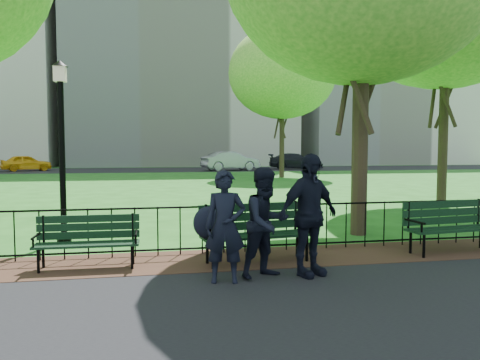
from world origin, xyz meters
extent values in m
plane|color=#1F5A17|center=(0.00, 0.00, 0.00)|extent=(120.00, 120.00, 0.00)
cube|color=#3E2519|center=(0.00, 1.50, 0.01)|extent=(60.00, 1.60, 0.01)
cube|color=black|center=(0.00, 35.00, 0.01)|extent=(70.00, 9.00, 0.01)
cylinder|color=black|center=(0.00, 2.00, 0.88)|extent=(24.00, 0.04, 0.04)
cylinder|color=black|center=(0.00, 2.00, 0.12)|extent=(24.00, 0.04, 0.04)
cylinder|color=black|center=(0.00, 2.00, 0.45)|extent=(0.02, 0.02, 0.90)
cube|color=beige|center=(2.00, 48.00, 15.00)|extent=(24.00, 15.00, 30.00)
cube|color=white|center=(26.00, 48.00, 12.00)|extent=(20.00, 15.00, 24.00)
cube|color=black|center=(0.25, 1.17, 0.48)|extent=(1.96, 0.75, 0.04)
cube|color=black|center=(0.21, 1.44, 0.84)|extent=(1.90, 0.28, 0.48)
cylinder|color=black|center=(-0.55, 0.87, 0.24)|extent=(0.05, 0.05, 0.48)
cylinder|color=black|center=(1.09, 1.08, 0.24)|extent=(0.05, 0.05, 0.48)
cylinder|color=black|center=(-0.60, 1.25, 0.24)|extent=(0.05, 0.05, 0.48)
cylinder|color=black|center=(1.04, 1.46, 0.24)|extent=(0.05, 0.05, 0.48)
cylinder|color=black|center=(-0.65, 1.05, 0.67)|extent=(0.12, 0.59, 0.04)
cylinder|color=black|center=(1.14, 1.28, 0.67)|extent=(0.12, 0.59, 0.04)
ellipsoid|color=black|center=(-0.62, 0.95, 0.76)|extent=(0.51, 0.39, 0.52)
cube|color=black|center=(-2.53, 1.30, 0.41)|extent=(1.64, 0.45, 0.04)
cube|color=black|center=(-2.53, 1.53, 0.72)|extent=(1.63, 0.05, 0.41)
cylinder|color=black|center=(-3.24, 1.14, 0.20)|extent=(0.05, 0.05, 0.41)
cylinder|color=black|center=(-1.82, 1.13, 0.20)|extent=(0.05, 0.05, 0.41)
cylinder|color=black|center=(-3.23, 1.47, 0.20)|extent=(0.05, 0.05, 0.41)
cylinder|color=black|center=(-1.82, 1.45, 0.20)|extent=(0.05, 0.05, 0.41)
cylinder|color=black|center=(-3.30, 1.30, 0.57)|extent=(0.04, 0.51, 0.04)
cylinder|color=black|center=(-1.76, 1.29, 0.57)|extent=(0.04, 0.51, 0.04)
cube|color=black|center=(3.96, 1.19, 0.46)|extent=(1.87, 0.68, 0.04)
cube|color=black|center=(3.93, 1.45, 0.81)|extent=(1.83, 0.23, 0.46)
cylinder|color=black|center=(3.19, 0.93, 0.23)|extent=(0.05, 0.05, 0.46)
cylinder|color=black|center=(3.15, 1.29, 0.23)|extent=(0.05, 0.05, 0.46)
cylinder|color=black|center=(4.73, 1.46, 0.23)|extent=(0.05, 0.05, 0.46)
cylinder|color=black|center=(3.10, 1.10, 0.64)|extent=(0.10, 0.57, 0.04)
cylinder|color=black|center=(-3.29, 3.64, 0.08)|extent=(0.29, 0.29, 0.17)
cylinder|color=black|center=(-3.29, 3.64, 1.67)|extent=(0.13, 0.13, 3.34)
cube|color=beige|center=(-3.29, 3.64, 3.44)|extent=(0.23, 0.23, 0.31)
cone|color=black|center=(-3.29, 3.64, 3.65)|extent=(0.33, 0.33, 0.13)
cylinder|color=#2D2116|center=(3.07, 3.30, 1.82)|extent=(0.35, 0.35, 3.64)
cylinder|color=#2D2116|center=(8.04, 7.57, 2.12)|extent=(0.32, 0.32, 4.25)
cylinder|color=#2D2116|center=(6.91, 23.03, 2.07)|extent=(0.32, 0.32, 4.15)
ellipsoid|color=green|center=(6.91, 23.03, 6.77)|extent=(6.98, 6.98, 5.94)
imported|color=black|center=(-0.47, 0.15, 0.82)|extent=(0.65, 0.48, 1.62)
imported|color=black|center=(0.18, 0.30, 0.84)|extent=(0.90, 0.71, 1.65)
imported|color=black|center=(0.83, 0.27, 0.94)|extent=(1.18, 0.84, 1.86)
imported|color=yellow|center=(-11.64, 34.98, 0.68)|extent=(4.22, 2.99, 1.33)
imported|color=#999BA1|center=(5.14, 32.51, 0.81)|extent=(5.13, 2.88, 1.60)
imported|color=black|center=(11.38, 34.04, 0.72)|extent=(5.14, 2.75, 1.42)
camera|label=1|loc=(-1.51, -6.43, 1.96)|focal=35.00mm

